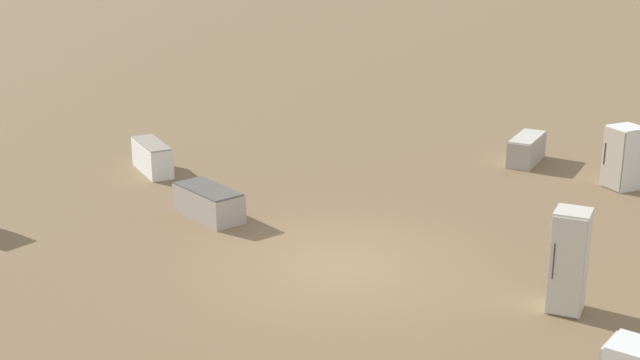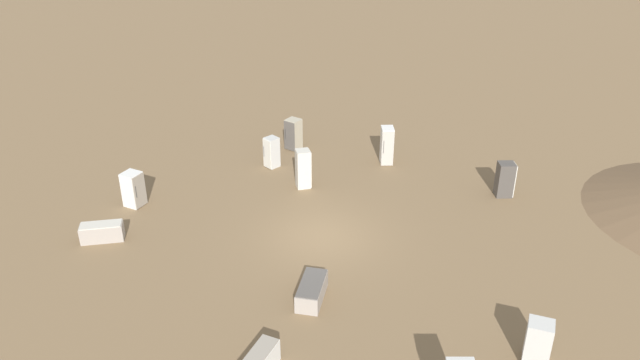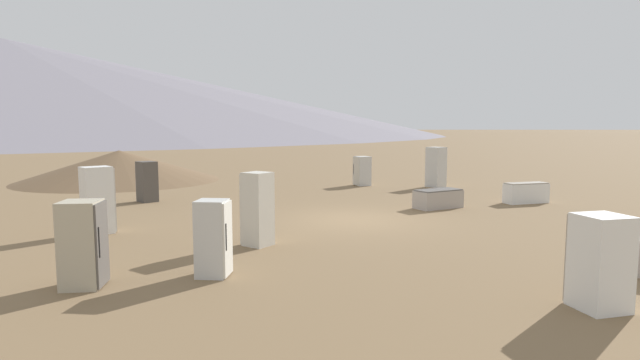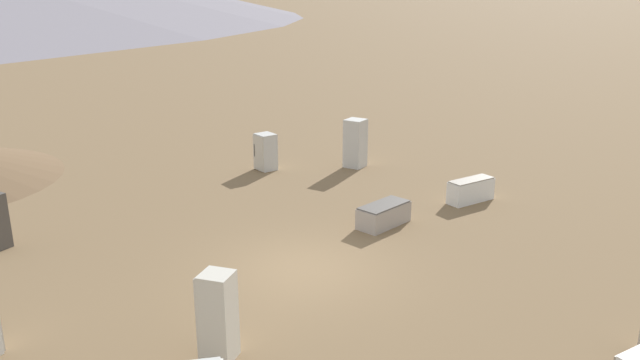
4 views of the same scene
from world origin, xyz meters
TOP-DOWN VIEW (x-y plane):
  - ground_plane at (0.00, 0.00)m, footprint 1000.00×1000.00m
  - discarded_fridge_0 at (-2.92, -2.54)m, footprint 1.87×1.62m
  - discarded_fridge_3 at (2.28, 3.57)m, footprint 0.83×0.80m
  - discarded_fridge_4 at (-6.41, -4.04)m, footprint 1.79×1.16m
  - discarded_fridge_6 at (-0.17, -9.21)m, footprint 0.93×0.94m
  - discarded_fridge_9 at (-3.72, -8.92)m, footprint 1.04×1.05m

SIDE VIEW (x-z plane):
  - ground_plane at x=0.00m, z-range 0.00..0.00m
  - discarded_fridge_0 at x=-2.92m, z-range 0.00..0.66m
  - discarded_fridge_4 at x=-6.41m, z-range 0.00..0.77m
  - discarded_fridge_6 at x=-0.17m, z-range 0.00..1.43m
  - discarded_fridge_3 at x=2.28m, z-range 0.00..1.79m
  - discarded_fridge_9 at x=-3.72m, z-range 0.00..1.92m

